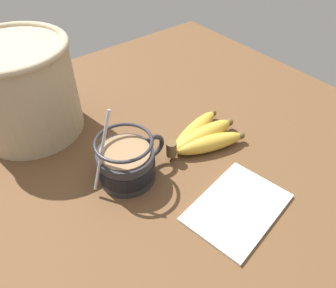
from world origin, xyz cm
name	(u,v)px	position (x,y,z in cm)	size (l,w,h in cm)	color
table	(169,159)	(0.00, 0.00, 1.45)	(97.37, 97.37, 2.90)	brown
coffee_mug	(128,164)	(-9.76, -0.33, 6.48)	(15.28, 10.39, 16.29)	#28282D
banana_bunch	(203,136)	(7.49, -1.44, 4.66)	(17.44, 12.31, 4.23)	brown
woven_basket	(22,88)	(-17.72, 24.69, 13.00)	(21.82, 21.82, 19.46)	tan
napkin	(237,208)	(0.74, -17.49, 3.20)	(19.04, 14.89, 0.60)	white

